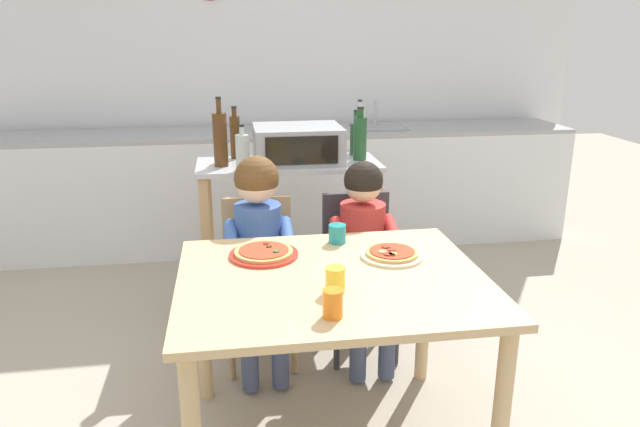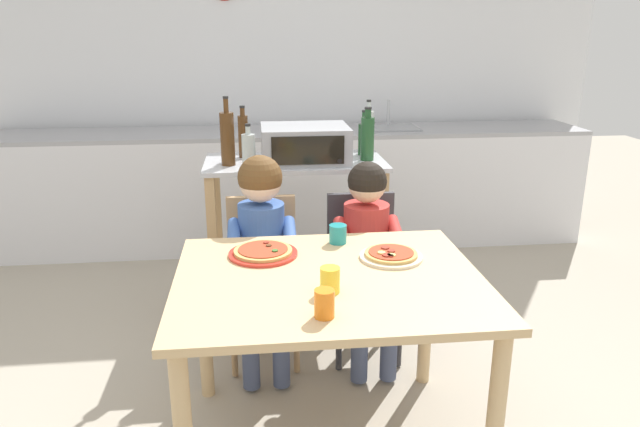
# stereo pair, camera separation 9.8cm
# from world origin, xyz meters

# --- Properties ---
(ground_plane) EXTENTS (11.09, 11.09, 0.00)m
(ground_plane) POSITION_xyz_m (0.00, 1.11, 0.00)
(ground_plane) COLOR #A89E8C
(back_wall_tiled) EXTENTS (4.99, 0.14, 2.70)m
(back_wall_tiled) POSITION_xyz_m (-0.00, 2.83, 1.35)
(back_wall_tiled) COLOR silver
(back_wall_tiled) RESTS_ON ground
(kitchen_counter) EXTENTS (4.49, 0.60, 1.08)m
(kitchen_counter) POSITION_xyz_m (0.00, 2.42, 0.44)
(kitchen_counter) COLOR silver
(kitchen_counter) RESTS_ON ground
(kitchen_island_cart) EXTENTS (1.01, 0.53, 0.91)m
(kitchen_island_cart) POSITION_xyz_m (-0.04, 1.26, 0.60)
(kitchen_island_cart) COLOR #B7BABF
(kitchen_island_cart) RESTS_ON ground
(toaster_oven) EXTENTS (0.48, 0.39, 0.20)m
(toaster_oven) POSITION_xyz_m (0.02, 1.23, 1.00)
(toaster_oven) COLOR #999BA0
(toaster_oven) RESTS_ON kitchen_island_cart
(bottle_dark_olive_oil) EXTENTS (0.06, 0.06, 0.29)m
(bottle_dark_olive_oil) POSITION_xyz_m (-0.32, 1.38, 1.03)
(bottle_dark_olive_oil) COLOR #4C2D14
(bottle_dark_olive_oil) RESTS_ON kitchen_island_cart
(bottle_slim_sauce) EXTENTS (0.06, 0.06, 0.31)m
(bottle_slim_sauce) POSITION_xyz_m (0.42, 1.45, 1.03)
(bottle_slim_sauce) COLOR #ADB7B2
(bottle_slim_sauce) RESTS_ON kitchen_island_cart
(bottle_clear_vinegar) EXTENTS (0.07, 0.07, 0.24)m
(bottle_clear_vinegar) POSITION_xyz_m (-0.29, 1.06, 1.00)
(bottle_clear_vinegar) COLOR #ADB7B2
(bottle_clear_vinegar) RESTS_ON kitchen_island_cart
(bottle_brown_beer) EXTENTS (0.08, 0.08, 0.30)m
(bottle_brown_beer) POSITION_xyz_m (0.37, 1.22, 1.03)
(bottle_brown_beer) COLOR #1E4723
(bottle_brown_beer) RESTS_ON kitchen_island_cart
(bottle_tall_green_wine) EXTENTS (0.08, 0.08, 0.37)m
(bottle_tall_green_wine) POSITION_xyz_m (-0.40, 1.18, 1.05)
(bottle_tall_green_wine) COLOR #4C2D14
(bottle_tall_green_wine) RESTS_ON kitchen_island_cart
(bottle_squat_spirits) EXTENTS (0.06, 0.06, 0.26)m
(bottle_squat_spirits) POSITION_xyz_m (0.37, 1.37, 1.00)
(bottle_squat_spirits) COLOR #1E4723
(bottle_squat_spirits) RESTS_ON kitchen_island_cart
(dining_table) EXTENTS (1.14, 0.93, 0.74)m
(dining_table) POSITION_xyz_m (0.00, 0.00, 0.64)
(dining_table) COLOR tan
(dining_table) RESTS_ON ground
(dining_chair_left) EXTENTS (0.36, 0.36, 0.81)m
(dining_chair_left) POSITION_xyz_m (-0.24, 0.74, 0.48)
(dining_chair_left) COLOR tan
(dining_chair_left) RESTS_ON ground
(dining_chair_right) EXTENTS (0.36, 0.36, 0.81)m
(dining_chair_right) POSITION_xyz_m (0.27, 0.74, 0.48)
(dining_chair_right) COLOR #333338
(dining_chair_right) RESTS_ON ground
(child_in_blue_striped_shirt) EXTENTS (0.32, 0.42, 1.04)m
(child_in_blue_striped_shirt) POSITION_xyz_m (-0.24, 0.63, 0.69)
(child_in_blue_striped_shirt) COLOR #424C6B
(child_in_blue_striped_shirt) RESTS_ON ground
(child_in_red_shirt) EXTENTS (0.32, 0.42, 1.00)m
(child_in_red_shirt) POSITION_xyz_m (0.27, 0.62, 0.65)
(child_in_red_shirt) COLOR #424C6B
(child_in_red_shirt) RESTS_ON ground
(pizza_plate_red_rimmed) EXTENTS (0.28, 0.28, 0.03)m
(pizza_plate_red_rimmed) POSITION_xyz_m (-0.24, 0.24, 0.75)
(pizza_plate_red_rimmed) COLOR red
(pizza_plate_red_rimmed) RESTS_ON dining_table
(pizza_plate_cream) EXTENTS (0.25, 0.25, 0.03)m
(pizza_plate_cream) POSITION_xyz_m (0.27, 0.15, 0.75)
(pizza_plate_cream) COLOR beige
(pizza_plate_cream) RESTS_ON dining_table
(drinking_cup_teal) EXTENTS (0.07, 0.07, 0.08)m
(drinking_cup_teal) POSITION_xyz_m (0.08, 0.35, 0.78)
(drinking_cup_teal) COLOR teal
(drinking_cup_teal) RESTS_ON dining_table
(drinking_cup_yellow) EXTENTS (0.07, 0.07, 0.09)m
(drinking_cup_yellow) POSITION_xyz_m (-0.01, -0.14, 0.79)
(drinking_cup_yellow) COLOR yellow
(drinking_cup_yellow) RESTS_ON dining_table
(drinking_cup_orange) EXTENTS (0.07, 0.07, 0.09)m
(drinking_cup_orange) POSITION_xyz_m (-0.05, -0.32, 0.79)
(drinking_cup_orange) COLOR orange
(drinking_cup_orange) RESTS_ON dining_table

